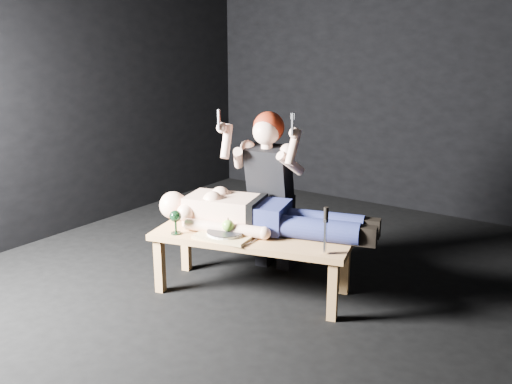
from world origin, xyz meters
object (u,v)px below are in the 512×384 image
(table, at_px, (252,263))
(lying_man, at_px, (264,212))
(carving_knife, at_px, (326,231))
(kneeling_woman, at_px, (273,190))
(serving_tray, at_px, (225,235))
(goblet, at_px, (176,222))

(table, xyz_separation_m, lying_man, (0.01, 0.13, 0.36))
(lying_man, bearing_deg, carving_knife, -30.88)
(kneeling_woman, bearing_deg, lying_man, -77.60)
(serving_tray, bearing_deg, carving_knife, 9.28)
(table, distance_m, kneeling_woman, 0.65)
(goblet, bearing_deg, table, 33.98)
(lying_man, bearing_deg, table, -110.02)
(table, height_order, serving_tray, serving_tray)
(kneeling_woman, distance_m, goblet, 0.84)
(lying_man, xyz_separation_m, goblet, (-0.46, -0.43, -0.05))
(table, height_order, kneeling_woman, kneeling_woman)
(serving_tray, bearing_deg, goblet, -155.80)
(lying_man, relative_size, goblet, 8.41)
(table, bearing_deg, carving_knife, -18.57)
(kneeling_woman, xyz_separation_m, serving_tray, (0.00, -0.62, -0.20))
(table, xyz_separation_m, goblet, (-0.45, -0.30, 0.31))
(goblet, bearing_deg, lying_man, 43.22)
(table, xyz_separation_m, carving_knife, (0.60, -0.04, 0.38))
(lying_man, distance_m, goblet, 0.63)
(goblet, distance_m, carving_knife, 1.09)
(table, height_order, carving_knife, carving_knife)
(serving_tray, bearing_deg, kneeling_woman, 90.13)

